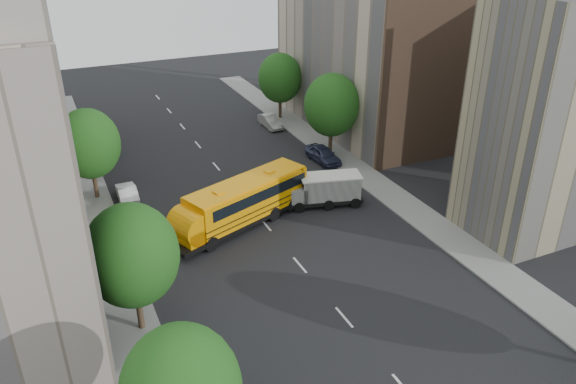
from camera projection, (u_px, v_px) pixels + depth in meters
ground at (288, 251)px, 39.48m from camera, size 120.00×120.00×0.00m
sidewalk_left at (109, 252)px, 39.22m from camera, size 3.00×80.00×0.12m
sidewalk_right at (385, 191)px, 47.81m from camera, size 3.00×80.00×0.12m
lane_markings at (238, 193)px, 47.60m from camera, size 0.15×64.00×0.01m
building_right_near at (551, 120)px, 38.74m from camera, size 10.00×7.00×17.00m
building_right_far at (364, 44)px, 58.41m from camera, size 10.00×22.00×18.00m
building_right_sidewall at (430, 68)px, 49.48m from camera, size 10.10×0.30×18.00m
street_tree_1 at (132, 255)px, 29.91m from camera, size 5.12×5.12×7.90m
street_tree_2 at (89, 144)px, 44.58m from camera, size 4.99×4.99×7.71m
street_tree_4 at (332, 105)px, 52.69m from camera, size 5.25×5.25×8.10m
street_tree_5 at (280, 78)px, 62.60m from camera, size 4.86×4.86×7.51m
school_bus at (239, 202)px, 41.78m from camera, size 12.74×7.10×3.55m
safari_truck at (325, 189)px, 45.08m from camera, size 6.39×3.65×2.59m
parked_car_1 at (127, 193)px, 45.92m from camera, size 1.59×4.27×1.39m
parked_car_2 at (101, 143)px, 55.78m from camera, size 2.59×5.29×1.45m
parked_car_4 at (323, 154)px, 53.12m from camera, size 2.11×4.60×1.53m
parked_car_5 at (270, 121)px, 61.76m from camera, size 1.49×4.05×1.33m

